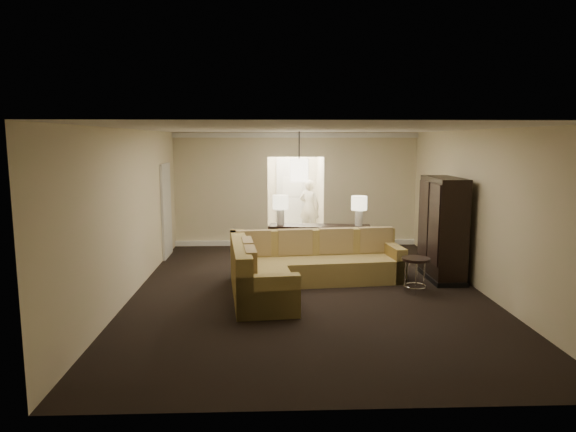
{
  "coord_description": "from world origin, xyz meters",
  "views": [
    {
      "loc": [
        -0.69,
        -8.67,
        2.62
      ],
      "look_at": [
        -0.31,
        1.2,
        1.15
      ],
      "focal_mm": 32.0,
      "sensor_mm": 36.0,
      "label": 1
    }
  ],
  "objects_px": {
    "console_table": "(319,241)",
    "person": "(309,204)",
    "armoire": "(442,231)",
    "coffee_table": "(269,270)",
    "sectional_sofa": "(300,267)",
    "drink_table": "(416,268)"
  },
  "relations": [
    {
      "from": "drink_table",
      "to": "sectional_sofa",
      "type": "bearing_deg",
      "value": 169.65
    },
    {
      "from": "coffee_table",
      "to": "console_table",
      "type": "height_order",
      "value": "console_table"
    },
    {
      "from": "armoire",
      "to": "drink_table",
      "type": "relative_size",
      "value": 3.18
    },
    {
      "from": "person",
      "to": "coffee_table",
      "type": "bearing_deg",
      "value": 98.48
    },
    {
      "from": "drink_table",
      "to": "person",
      "type": "height_order",
      "value": "person"
    },
    {
      "from": "coffee_table",
      "to": "person",
      "type": "distance_m",
      "value": 4.88
    },
    {
      "from": "coffee_table",
      "to": "drink_table",
      "type": "distance_m",
      "value": 2.67
    },
    {
      "from": "coffee_table",
      "to": "armoire",
      "type": "height_order",
      "value": "armoire"
    },
    {
      "from": "sectional_sofa",
      "to": "armoire",
      "type": "height_order",
      "value": "armoire"
    },
    {
      "from": "person",
      "to": "drink_table",
      "type": "bearing_deg",
      "value": 126.07
    },
    {
      "from": "drink_table",
      "to": "person",
      "type": "xyz_separation_m",
      "value": [
        -1.4,
        5.55,
        0.41
      ]
    },
    {
      "from": "coffee_table",
      "to": "sectional_sofa",
      "type": "bearing_deg",
      "value": -41.32
    },
    {
      "from": "sectional_sofa",
      "to": "drink_table",
      "type": "height_order",
      "value": "sectional_sofa"
    },
    {
      "from": "drink_table",
      "to": "coffee_table",
      "type": "bearing_deg",
      "value": 161.57
    },
    {
      "from": "armoire",
      "to": "person",
      "type": "height_order",
      "value": "armoire"
    },
    {
      "from": "console_table",
      "to": "coffee_table",
      "type": "bearing_deg",
      "value": -121.86
    },
    {
      "from": "sectional_sofa",
      "to": "person",
      "type": "relative_size",
      "value": 1.92
    },
    {
      "from": "sectional_sofa",
      "to": "armoire",
      "type": "distance_m",
      "value": 2.82
    },
    {
      "from": "console_table",
      "to": "person",
      "type": "xyz_separation_m",
      "value": [
        0.06,
        3.41,
        0.36
      ]
    },
    {
      "from": "person",
      "to": "armoire",
      "type": "bearing_deg",
      "value": 136.53
    },
    {
      "from": "console_table",
      "to": "armoire",
      "type": "height_order",
      "value": "armoire"
    },
    {
      "from": "armoire",
      "to": "drink_table",
      "type": "distance_m",
      "value": 1.25
    }
  ]
}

